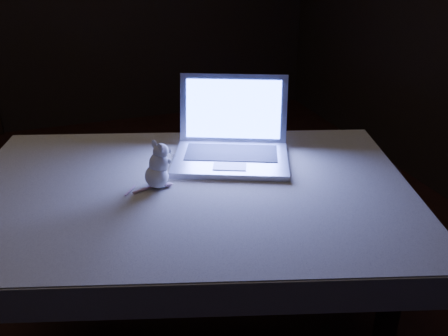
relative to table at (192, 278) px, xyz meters
name	(u,v)px	position (x,y,z in m)	size (l,w,h in m)	color
floor	(107,299)	(-0.30, 0.47, -0.39)	(5.00, 5.00, 0.00)	black
table	(192,278)	(0.00, 0.00, 0.00)	(1.46, 0.94, 0.78)	black
tablecloth	(184,195)	(-0.01, 0.05, 0.35)	(1.57, 1.05, 0.11)	beige
laptop	(231,126)	(0.21, 0.15, 0.55)	(0.44, 0.39, 0.30)	#B5B5BA
plush_mouse	(156,165)	(-0.10, 0.04, 0.48)	(0.12, 0.12, 0.17)	silver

